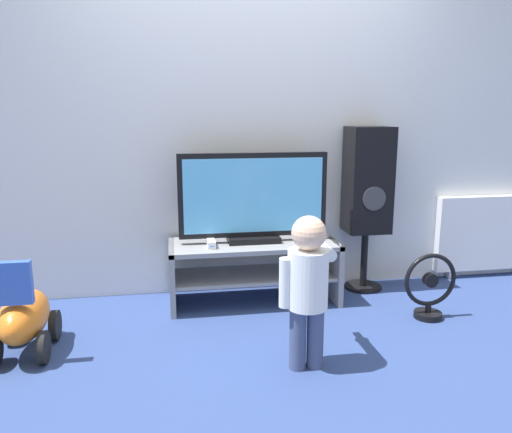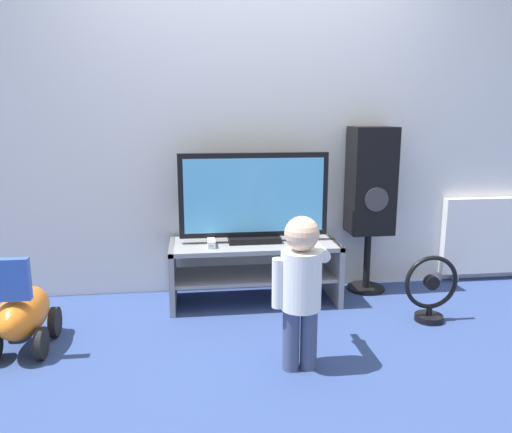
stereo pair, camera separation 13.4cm
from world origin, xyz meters
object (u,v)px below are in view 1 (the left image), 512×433
(ride_on_toy, at_px, (24,317))
(radiator, at_px, (488,233))
(game_console, at_px, (211,243))
(remote_primary, at_px, (307,244))
(television, at_px, (253,199))
(speaker_tower, at_px, (368,184))
(floor_fan, at_px, (430,289))
(child, at_px, (308,280))

(ride_on_toy, distance_m, radiator, 3.39)
(game_console, relative_size, radiator, 0.20)
(remote_primary, xyz_separation_m, ride_on_toy, (-1.70, -0.41, -0.23))
(television, height_order, speaker_tower, speaker_tower)
(game_console, xyz_separation_m, ride_on_toy, (-1.06, -0.49, -0.24))
(game_console, xyz_separation_m, speaker_tower, (1.15, 0.18, 0.34))
(speaker_tower, height_order, ride_on_toy, speaker_tower)
(game_console, distance_m, radiator, 2.25)
(game_console, height_order, radiator, radiator)
(television, height_order, ride_on_toy, television)
(game_console, bearing_deg, ride_on_toy, -155.16)
(floor_fan, bearing_deg, television, 154.95)
(game_console, xyz_separation_m, remote_primary, (0.63, -0.09, -0.01))
(game_console, distance_m, remote_primary, 0.64)
(child, bearing_deg, floor_fan, 26.68)
(child, relative_size, speaker_tower, 0.67)
(game_console, distance_m, ride_on_toy, 1.20)
(television, relative_size, child, 1.26)
(child, bearing_deg, game_console, 114.94)
(speaker_tower, distance_m, radiator, 1.17)
(television, distance_m, ride_on_toy, 1.56)
(child, distance_m, ride_on_toy, 1.56)
(game_console, distance_m, child, 0.99)
(game_console, relative_size, child, 0.22)
(ride_on_toy, xyz_separation_m, radiator, (3.29, 0.78, 0.15))
(ride_on_toy, relative_size, radiator, 0.65)
(child, height_order, speaker_tower, speaker_tower)
(floor_fan, bearing_deg, child, -153.32)
(child, height_order, floor_fan, child)
(speaker_tower, relative_size, floor_fan, 2.79)
(television, distance_m, remote_primary, 0.47)
(radiator, bearing_deg, speaker_tower, -174.18)
(radiator, bearing_deg, ride_on_toy, -166.62)
(floor_fan, height_order, ride_on_toy, ride_on_toy)
(child, height_order, ride_on_toy, child)
(floor_fan, bearing_deg, speaker_tower, 108.63)
(game_console, relative_size, ride_on_toy, 0.31)
(game_console, bearing_deg, television, 14.09)
(remote_primary, xyz_separation_m, radiator, (1.60, 0.38, -0.08))
(speaker_tower, height_order, radiator, speaker_tower)
(television, relative_size, game_console, 5.78)
(game_console, xyz_separation_m, radiator, (2.23, 0.29, -0.09))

